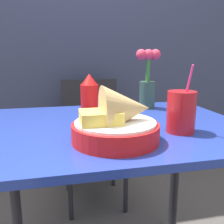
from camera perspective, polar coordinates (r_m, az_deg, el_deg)
wall_window at (r=2.01m, az=-7.16°, el=20.50°), size 7.00×0.06×2.60m
dining_table at (r=0.98m, az=0.38°, el=-9.93°), size 0.99×0.75×0.78m
chair_far_window at (r=1.80m, az=-4.66°, el=-4.07°), size 0.40×0.40×0.86m
food_basket at (r=0.74m, az=1.52°, el=-2.26°), size 0.26×0.26×0.17m
ketchup_bottle at (r=0.93m, az=-5.11°, el=2.73°), size 0.07×0.07×0.19m
drink_cup at (r=0.86m, az=15.49°, el=-0.25°), size 0.10×0.10×0.23m
flower_vase at (r=1.22m, az=8.13°, el=6.98°), size 0.12×0.08×0.28m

